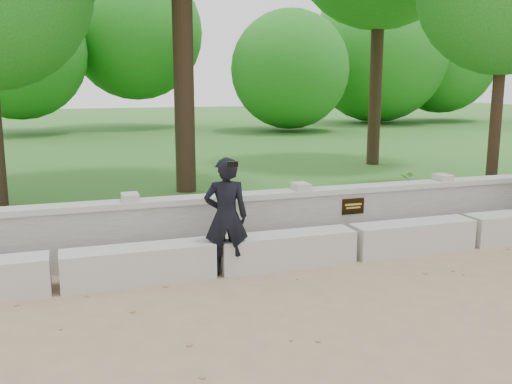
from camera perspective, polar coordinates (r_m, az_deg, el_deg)
ground at (r=6.80m, az=17.26°, el=-10.90°), size 80.00×80.00×0.00m
lawn at (r=19.58m, az=-7.44°, el=3.98°), size 40.00×22.00×0.25m
concrete_bench at (r=8.25m, az=9.60°, el=-5.03°), size 11.90×0.45×0.45m
parapet_wall at (r=8.79m, az=7.49°, el=-2.37°), size 12.50×0.35×0.90m
man_main at (r=7.32m, az=-3.01°, el=-2.49°), size 0.63×0.57×1.55m
shrub_b at (r=8.86m, az=-3.51°, el=-1.33°), size 0.48×0.47×0.68m
shrub_c at (r=10.37m, az=15.85°, el=-0.05°), size 0.66×0.60×0.64m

